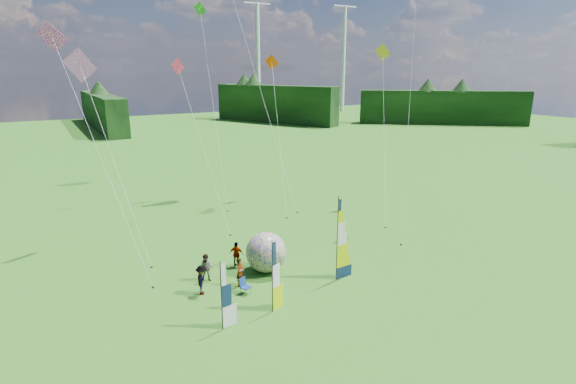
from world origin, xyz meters
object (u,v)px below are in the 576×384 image
bol_inflatable (266,252)px  camp_chair (246,286)px  spectator_b (207,268)px  feather_banner_main (337,240)px  side_banner_left (272,278)px  side_banner_far (221,297)px  spectator_c (202,280)px  spectator_d (237,254)px  kite_whale (262,88)px  spectator_a (240,272)px

bol_inflatable → camp_chair: bol_inflatable is taller
spectator_b → feather_banner_main: bearing=4.1°
side_banner_left → bol_inflatable: bearing=46.9°
feather_banner_main → spectator_b: size_ratio=2.98×
feather_banner_main → camp_chair: 6.09m
feather_banner_main → spectator_b: bearing=148.1°
side_banner_far → spectator_c: 4.11m
spectator_c → spectator_d: (3.25, 2.50, -0.04)m
feather_banner_main → spectator_b: 8.13m
camp_chair → side_banner_left: bearing=-104.8°
side_banner_far → camp_chair: 3.97m
spectator_c → spectator_d: size_ratio=1.04×
side_banner_far → spectator_b: size_ratio=2.03×
spectator_c → kite_whale: kite_whale is taller
bol_inflatable → spectator_d: (-1.35, 1.61, -0.45)m
spectator_b → camp_chair: (1.38, -2.66, -0.39)m
spectator_c → spectator_a: bearing=-68.8°
feather_banner_main → spectator_d: 6.87m
side_banner_left → bol_inflatable: size_ratio=1.53×
side_banner_left → camp_chair: side_banner_left is taller
side_banner_left → camp_chair: (-0.44, 2.52, -1.50)m
spectator_d → side_banner_far: bearing=104.9°
spectator_a → feather_banner_main: bearing=-66.0°
feather_banner_main → camp_chair: (-5.61, 1.12, -2.10)m
spectator_a → spectator_d: (0.91, 2.61, -0.03)m
feather_banner_main → spectator_a: 6.13m
spectator_c → spectator_d: spectator_c is taller
spectator_b → kite_whale: bearing=84.8°
feather_banner_main → bol_inflatable: feather_banner_main is taller
spectator_c → spectator_d: bearing=-28.6°
spectator_d → camp_chair: 3.90m
feather_banner_main → side_banner_left: feather_banner_main is taller
kite_whale → side_banner_left: bearing=-95.1°
bol_inflatable → spectator_c: (-4.60, -0.89, -0.42)m
side_banner_left → spectator_d: 6.39m
spectator_a → camp_chair: bearing=-141.7°
side_banner_far → kite_whale: bearing=50.6°
spectator_b → bol_inflatable: bearing=24.5°
feather_banner_main → side_banner_far: feather_banner_main is taller
spectator_c → kite_whale: bearing=-13.2°
camp_chair → side_banner_far: bearing=-156.9°
camp_chair → spectator_d: bearing=49.5°
camp_chair → kite_whale: (9.76, 17.08, 10.35)m
spectator_b → spectator_a: bearing=-12.5°
spectator_c → camp_chair: size_ratio=1.83×
camp_chair → kite_whale: kite_whale is taller
feather_banner_main → bol_inflatable: (-3.19, 3.24, -1.29)m
side_banner_far → bol_inflatable: size_ratio=1.36×
feather_banner_main → kite_whale: (4.16, 18.20, 8.24)m
feather_banner_main → camp_chair: feather_banner_main is taller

